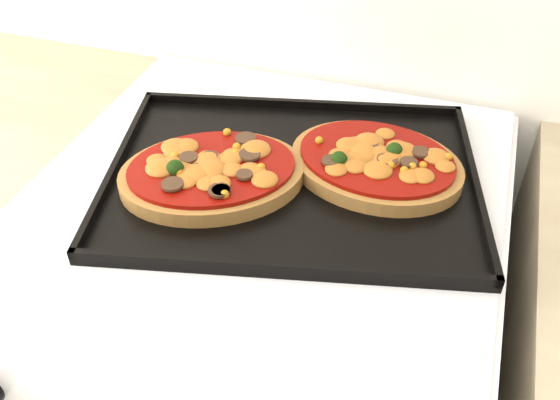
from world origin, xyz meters
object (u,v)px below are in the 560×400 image
at_px(baking_tray, 292,175).
at_px(pizza_left, 212,172).
at_px(pizza_right, 376,161).
at_px(stove, 269,394).

xyz_separation_m(baking_tray, pizza_left, (-0.09, -0.04, 0.01)).
xyz_separation_m(pizza_left, pizza_right, (0.19, 0.09, -0.00)).
bearing_deg(stove, pizza_right, 29.19).
bearing_deg(stove, baking_tray, 43.94).
height_order(baking_tray, pizza_right, pizza_right).
bearing_deg(pizza_right, baking_tray, -156.03).
xyz_separation_m(stove, baking_tray, (0.03, 0.03, 0.47)).
bearing_deg(baking_tray, stove, -149.46).
height_order(pizza_left, pizza_right, pizza_left).
xyz_separation_m(baking_tray, pizza_right, (0.10, 0.04, 0.01)).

